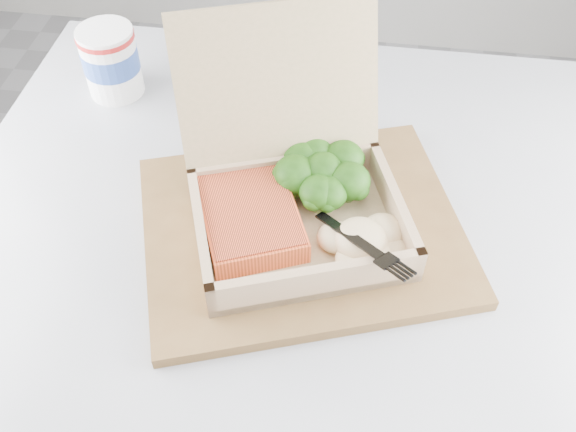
# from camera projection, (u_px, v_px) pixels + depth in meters

# --- Properties ---
(cafe_table) EXTENTS (0.79, 0.79, 0.73)m
(cafe_table) POSITION_uv_depth(u_px,v_px,m) (282.00, 330.00, 0.85)
(cafe_table) COLOR black
(cafe_table) RESTS_ON floor
(serving_tray) EXTENTS (0.42, 0.37, 0.01)m
(serving_tray) POSITION_uv_depth(u_px,v_px,m) (302.00, 229.00, 0.71)
(serving_tray) COLOR brown
(serving_tray) RESTS_ON cafe_table
(takeout_container) EXTENTS (0.29, 0.29, 0.20)m
(takeout_container) POSITION_uv_depth(u_px,v_px,m) (292.00, 179.00, 0.69)
(takeout_container) COLOR tan
(takeout_container) RESTS_ON serving_tray
(salmon_fillet) EXTENTS (0.14, 0.16, 0.03)m
(salmon_fillet) POSITION_uv_depth(u_px,v_px,m) (250.00, 217.00, 0.68)
(salmon_fillet) COLOR orange
(salmon_fillet) RESTS_ON takeout_container
(broccoli_pile) EXTENTS (0.11, 0.11, 0.04)m
(broccoli_pile) POSITION_uv_depth(u_px,v_px,m) (323.00, 177.00, 0.71)
(broccoli_pile) COLOR #2B6917
(broccoli_pile) RESTS_ON takeout_container
(mashed_potatoes) EXTENTS (0.09, 0.08, 0.03)m
(mashed_potatoes) POSITION_uv_depth(u_px,v_px,m) (360.00, 239.00, 0.66)
(mashed_potatoes) COLOR beige
(mashed_potatoes) RESTS_ON takeout_container
(plastic_fork) EXTENTS (0.11, 0.11, 0.03)m
(plastic_fork) POSITION_uv_depth(u_px,v_px,m) (337.00, 223.00, 0.66)
(plastic_fork) COLOR black
(plastic_fork) RESTS_ON mashed_potatoes
(paper_cup) EXTENTS (0.08, 0.08, 0.10)m
(paper_cup) POSITION_uv_depth(u_px,v_px,m) (111.00, 60.00, 0.85)
(paper_cup) COLOR white
(paper_cup) RESTS_ON cafe_table
(receipt) EXTENTS (0.09, 0.16, 0.00)m
(receipt) POSITION_uv_depth(u_px,v_px,m) (305.00, 125.00, 0.84)
(receipt) COLOR silver
(receipt) RESTS_ON cafe_table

